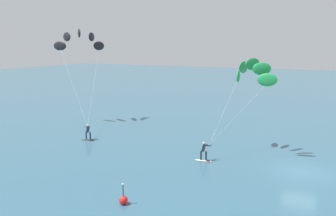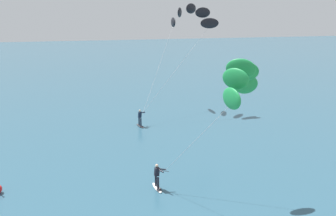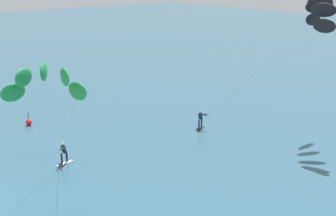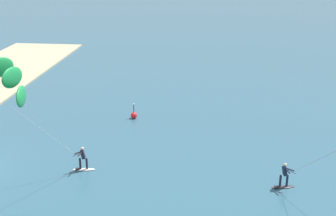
{
  "view_description": "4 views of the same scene",
  "coord_description": "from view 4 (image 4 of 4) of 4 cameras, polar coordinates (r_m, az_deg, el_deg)",
  "views": [
    {
      "loc": [
        -27.78,
        -2.0,
        9.77
      ],
      "look_at": [
        -0.45,
        11.34,
        4.21
      ],
      "focal_mm": 37.25,
      "sensor_mm": 36.0,
      "label": 1
    },
    {
      "loc": [
        -5.22,
        -13.58,
        11.29
      ],
      "look_at": [
        1.8,
        16.58,
        2.84
      ],
      "focal_mm": 39.69,
      "sensor_mm": 36.0,
      "label": 2
    },
    {
      "loc": [
        27.61,
        -6.47,
        13.91
      ],
      "look_at": [
        2.16,
        15.06,
        3.58
      ],
      "focal_mm": 48.85,
      "sensor_mm": 36.0,
      "label": 3
    },
    {
      "loc": [
        25.37,
        16.28,
        14.2
      ],
      "look_at": [
        -1.78,
        13.32,
        4.36
      ],
      "focal_mm": 48.34,
      "sensor_mm": 36.0,
      "label": 4
    }
  ],
  "objects": [
    {
      "name": "kitesurfer_nearshore",
      "position": [
        26.14,
        -19.81,
        2.99
      ],
      "size": [
        6.27,
        6.04,
        8.63
      ],
      "color": "white",
      "rests_on": "ground"
    },
    {
      "name": "marker_buoy",
      "position": [
        39.42,
        -4.32,
        -0.9
      ],
      "size": [
        0.56,
        0.56,
        1.38
      ],
      "color": "red",
      "rests_on": "ground"
    }
  ]
}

